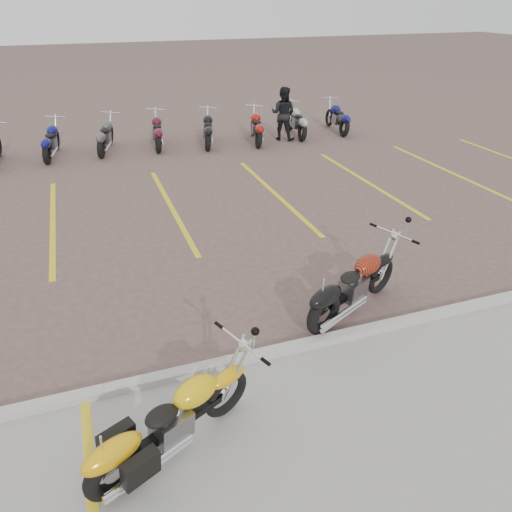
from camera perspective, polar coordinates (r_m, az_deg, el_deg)
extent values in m
plane|color=brown|center=(8.76, -4.57, -3.86)|extent=(100.00, 100.00, 0.00)
cube|color=#ADAAA3|center=(7.16, -0.17, -11.43)|extent=(60.00, 0.18, 0.12)
torus|color=black|center=(6.25, -3.70, -15.44)|extent=(0.62, 0.38, 0.64)
torus|color=black|center=(5.69, -16.12, -22.49)|extent=(0.69, 0.45, 0.68)
cube|color=black|center=(5.88, -9.53, -18.51)|extent=(1.21, 0.66, 0.10)
cube|color=slate|center=(5.82, -9.99, -18.33)|extent=(0.50, 0.45, 0.34)
ellipsoid|color=#E9B90C|center=(5.75, -7.55, -14.73)|extent=(0.65, 0.53, 0.30)
ellipsoid|color=black|center=(5.60, -11.31, -17.13)|extent=(0.46, 0.40, 0.12)
torus|color=black|center=(8.73, 13.90, -2.30)|extent=(0.64, 0.39, 0.66)
torus|color=black|center=(7.60, 7.59, -6.62)|extent=(0.70, 0.46, 0.70)
cube|color=black|center=(8.11, 11.01, -3.96)|extent=(1.24, 0.68, 0.10)
cube|color=slate|center=(8.05, 10.84, -3.73)|extent=(0.51, 0.46, 0.34)
ellipsoid|color=black|center=(8.14, 12.37, -1.01)|extent=(0.67, 0.55, 0.30)
ellipsoid|color=black|center=(7.82, 10.46, -2.45)|extent=(0.47, 0.41, 0.12)
imported|color=black|center=(17.87, 3.13, 15.94)|extent=(1.10, 1.08, 1.79)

